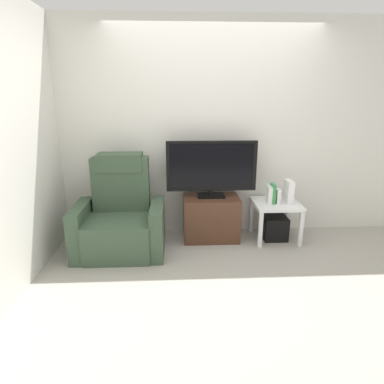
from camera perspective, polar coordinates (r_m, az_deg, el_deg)
The scene contains 12 objects.
ground_plane at distance 3.46m, azimuth 5.30°, elevation -13.50°, with size 6.40×6.40×0.00m, color #9E998E.
wall_back at distance 4.15m, azimuth 3.57°, elevation 10.52°, with size 6.40×0.06×2.60m, color silver.
wall_side at distance 3.32m, azimuth -28.41°, elevation 7.14°, with size 0.06×4.48×2.60m, color silver.
tv_stand at distance 4.11m, azimuth 3.25°, elevation -4.40°, with size 0.67×0.44×0.53m.
television at distance 3.95m, azimuth 3.37°, elevation 4.17°, with size 1.07×0.20×0.68m.
recliner_armchair at distance 3.85m, azimuth -12.18°, elevation -4.52°, with size 0.98×0.78×1.08m.
side_table at distance 4.17m, azimuth 14.15°, elevation -2.70°, with size 0.54×0.54×0.47m.
subwoofer_box at distance 4.26m, azimuth 13.91°, elevation -5.90°, with size 0.29×0.29×0.29m, color black.
book_leftmost at distance 4.07m, azimuth 13.05°, elevation -0.45°, with size 0.05×0.13×0.21m, color white.
book_middle at distance 4.08m, azimuth 13.66°, elevation -0.23°, with size 0.04×0.14×0.24m, color #388C4C.
book_rightmost at distance 4.10m, azimuth 14.49°, elevation -0.68°, with size 0.05×0.10×0.17m, color white.
game_console at distance 4.16m, azimuth 16.21°, elevation 0.12°, with size 0.07×0.20×0.27m, color white.
Camera 1 is at (-0.46, -2.97, 1.72)m, focal length 31.16 mm.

